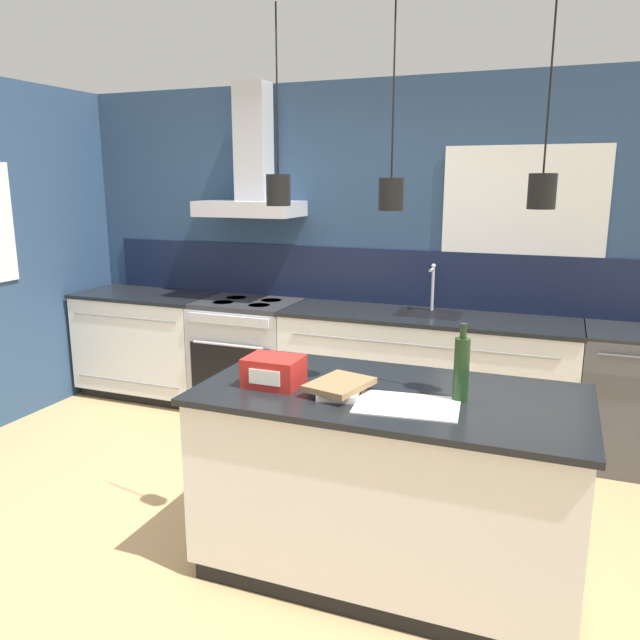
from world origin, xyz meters
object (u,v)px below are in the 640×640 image
at_px(oven_range, 249,356).
at_px(red_supply_box, 274,371).
at_px(bottle_on_island, 461,368).
at_px(book_stack, 340,387).
at_px(dishwasher, 627,398).

distance_m(oven_range, red_supply_box, 2.20).
relative_size(bottle_on_island, book_stack, 1.02).
relative_size(bottle_on_island, red_supply_box, 1.34).
distance_m(oven_range, bottle_on_island, 2.67).
height_order(oven_range, bottle_on_island, bottle_on_island).
distance_m(dishwasher, book_stack, 2.33).
xyz_separation_m(oven_range, red_supply_box, (1.11, -1.82, 0.52)).
relative_size(dishwasher, book_stack, 2.65).
distance_m(oven_range, dishwasher, 2.80).
bearing_deg(oven_range, red_supply_box, -58.80).
distance_m(oven_range, book_stack, 2.37).
distance_m(bottle_on_island, book_stack, 0.55).
bearing_deg(bottle_on_island, oven_range, 138.85).
bearing_deg(book_stack, bottle_on_island, 11.82).
height_order(dishwasher, red_supply_box, red_supply_box).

